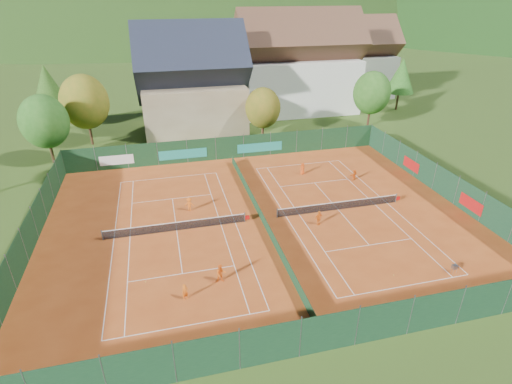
% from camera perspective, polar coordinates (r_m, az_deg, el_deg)
% --- Properties ---
extents(ground, '(600.00, 600.00, 0.00)m').
position_cam_1_polar(ground, '(38.36, 0.73, -4.01)').
color(ground, '#2E4A17').
rests_on(ground, ground).
extents(clay_pad, '(40.00, 32.00, 0.01)m').
position_cam_1_polar(clay_pad, '(38.34, 0.73, -3.98)').
color(clay_pad, '#B4491A').
rests_on(clay_pad, ground).
extents(court_markings_left, '(11.03, 23.83, 0.00)m').
position_cam_1_polar(court_markings_left, '(37.40, -11.27, -5.42)').
color(court_markings_left, white).
rests_on(court_markings_left, ground).
extents(court_markings_right, '(11.03, 23.83, 0.00)m').
position_cam_1_polar(court_markings_right, '(40.85, 11.66, -2.49)').
color(court_markings_right, white).
rests_on(court_markings_right, ground).
extents(tennis_net_left, '(13.30, 0.10, 1.02)m').
position_cam_1_polar(tennis_net_left, '(37.15, -11.10, -4.75)').
color(tennis_net_left, '#59595B').
rests_on(tennis_net_left, ground).
extents(tennis_net_right, '(13.30, 0.10, 1.02)m').
position_cam_1_polar(tennis_net_right, '(40.68, 11.92, -1.85)').
color(tennis_net_right, '#59595B').
rests_on(tennis_net_right, ground).
extents(court_divider, '(0.03, 28.80, 1.00)m').
position_cam_1_polar(court_divider, '(38.09, 0.73, -3.34)').
color(court_divider, '#13341C').
rests_on(court_divider, ground).
extents(fence_north, '(40.00, 0.10, 3.00)m').
position_cam_1_polar(fence_north, '(51.76, -4.27, 6.26)').
color(fence_north, '#13341B').
rests_on(fence_north, ground).
extents(fence_south, '(40.00, 0.04, 3.00)m').
position_cam_1_polar(fence_south, '(25.55, 10.41, -19.14)').
color(fence_south, '#12331D').
rests_on(fence_south, ground).
extents(fence_west, '(0.04, 32.00, 3.00)m').
position_cam_1_polar(fence_west, '(38.42, -29.64, -5.27)').
color(fence_west, '#13351B').
rests_on(fence_west, ground).
extents(fence_east, '(0.09, 32.00, 3.00)m').
position_cam_1_polar(fence_east, '(46.42, 25.35, 1.09)').
color(fence_east, '#133621').
rests_on(fence_east, ground).
extents(chalet, '(16.20, 12.00, 16.00)m').
position_cam_1_polar(chalet, '(63.38, -9.10, 14.75)').
color(chalet, tan).
rests_on(chalet, ground).
extents(hotel_block_a, '(21.60, 11.00, 17.25)m').
position_cam_1_polar(hotel_block_a, '(73.09, 5.98, 17.14)').
color(hotel_block_a, silver).
rests_on(hotel_block_a, ground).
extents(hotel_block_b, '(17.28, 10.00, 15.50)m').
position_cam_1_polar(hotel_block_b, '(85.97, 13.35, 17.56)').
color(hotel_block_b, silver).
rests_on(hotel_block_b, ground).
extents(tree_west_front, '(5.72, 5.72, 8.69)m').
position_cam_1_polar(tree_west_front, '(55.41, -28.01, 8.86)').
color(tree_west_front, '#412D17').
rests_on(tree_west_front, ground).
extents(tree_west_mid, '(6.44, 6.44, 9.78)m').
position_cam_1_polar(tree_west_mid, '(60.13, -23.29, 11.73)').
color(tree_west_mid, '#432A18').
rests_on(tree_west_mid, ground).
extents(tree_west_back, '(5.60, 5.60, 10.00)m').
position_cam_1_polar(tree_west_back, '(68.83, -27.59, 13.17)').
color(tree_west_back, '#49331A').
rests_on(tree_west_back, ground).
extents(tree_center, '(5.01, 5.01, 7.60)m').
position_cam_1_polar(tree_center, '(57.67, 0.99, 11.91)').
color(tree_center, '#4C2C1B').
rests_on(tree_center, ground).
extents(tree_east_front, '(5.72, 5.72, 8.69)m').
position_cam_1_polar(tree_east_front, '(66.09, 16.22, 13.44)').
color(tree_east_front, '#4D2B1B').
rests_on(tree_east_front, ground).
extents(tree_east_mid, '(5.04, 5.04, 9.00)m').
position_cam_1_polar(tree_east_mid, '(77.81, 20.04, 15.34)').
color(tree_east_mid, '#473119').
rests_on(tree_east_mid, ground).
extents(tree_east_back, '(7.15, 7.15, 10.86)m').
position_cam_1_polar(tree_east_back, '(80.66, 11.99, 17.19)').
color(tree_east_back, '#4D2D1B').
rests_on(tree_east_back, ground).
extents(mountain_backdrop, '(820.00, 530.00, 242.00)m').
position_cam_1_polar(mountain_backdrop, '(274.32, -6.14, 14.37)').
color(mountain_backdrop, black).
rests_on(mountain_backdrop, ground).
extents(ball_hopper, '(0.34, 0.34, 0.80)m').
position_cam_1_polar(ball_hopper, '(34.99, 26.50, -9.54)').
color(ball_hopper, slate).
rests_on(ball_hopper, ground).
extents(loose_ball_0, '(0.07, 0.07, 0.07)m').
position_cam_1_polar(loose_ball_0, '(31.97, -15.52, -12.25)').
color(loose_ball_0, '#CCD833').
rests_on(loose_ball_0, ground).
extents(loose_ball_1, '(0.07, 0.07, 0.07)m').
position_cam_1_polar(loose_ball_1, '(33.23, 19.07, -11.14)').
color(loose_ball_1, '#CCD833').
rests_on(loose_ball_1, ground).
extents(player_left_near, '(0.56, 0.48, 1.31)m').
position_cam_1_polar(player_left_near, '(29.47, -10.09, -13.89)').
color(player_left_near, orange).
rests_on(player_left_near, ground).
extents(player_left_mid, '(0.78, 0.63, 1.55)m').
position_cam_1_polar(player_left_mid, '(30.54, -5.05, -11.52)').
color(player_left_mid, orange).
rests_on(player_left_mid, ground).
extents(player_left_far, '(1.01, 0.71, 1.43)m').
position_cam_1_polar(player_left_far, '(40.08, -9.50, -1.74)').
color(player_left_far, orange).
rests_on(player_left_far, ground).
extents(player_right_near, '(0.91, 0.58, 1.45)m').
position_cam_1_polar(player_right_near, '(37.68, 8.95, -3.67)').
color(player_right_near, orange).
rests_on(player_right_near, ground).
extents(player_right_far_a, '(0.83, 0.72, 1.43)m').
position_cam_1_polar(player_right_far_a, '(47.77, 6.66, 3.34)').
color(player_right_far_a, '#E14E14').
rests_on(player_right_far_a, ground).
extents(player_right_far_b, '(1.25, 0.83, 1.29)m').
position_cam_1_polar(player_right_far_b, '(47.35, 13.85, 2.39)').
color(player_right_far_b, orange).
rests_on(player_right_far_b, ground).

